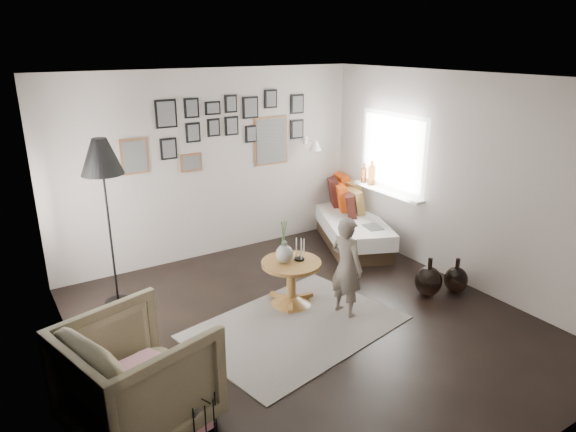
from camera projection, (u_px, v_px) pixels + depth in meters
ground at (309, 325)px, 5.59m from camera, size 4.80×4.80×0.00m
wall_back at (212, 165)px, 7.08m from camera, size 4.50×0.00×4.50m
wall_front at (526, 313)px, 3.24m from camera, size 4.50×0.00×4.50m
wall_left at (75, 260)px, 4.03m from camera, size 0.00×4.80×4.80m
wall_right at (461, 181)px, 6.30m from camera, size 0.00×4.80×4.80m
ceiling at (312, 79)px, 4.74m from camera, size 4.80×4.80×0.00m
door_left at (55, 241)px, 5.08m from camera, size 0.00×2.14×2.14m
window_right at (381, 186)px, 7.46m from camera, size 0.15×1.32×1.30m
gallery_wall at (230, 132)px, 7.07m from camera, size 2.74×0.03×1.08m
wall_sconce at (315, 145)px, 7.60m from camera, size 0.18×0.36×0.16m
rug at (296, 327)px, 5.54m from camera, size 2.42×1.91×0.01m
pedestal_table at (291, 285)px, 5.94m from camera, size 0.69×0.69×0.54m
vase at (284, 250)px, 5.78m from camera, size 0.20×0.20×0.49m
candles at (299, 250)px, 5.87m from camera, size 0.12×0.12×0.26m
daybed at (347, 223)px, 7.84m from camera, size 1.47×2.04×0.92m
magazine_on_daybed at (373, 227)px, 7.26m from camera, size 0.27×0.32×0.02m
armchair at (138, 376)px, 3.98m from camera, size 1.24×1.22×0.93m
armchair_cushion at (140, 370)px, 4.03m from camera, size 0.51×0.52×0.19m
floor_lamp at (102, 163)px, 5.49m from camera, size 0.46×0.46×1.96m
magazine_basket at (198, 415)px, 3.98m from camera, size 0.37×0.37×0.36m
demijohn_large at (428, 281)px, 6.18m from camera, size 0.32×0.32×0.49m
demijohn_small at (456, 280)px, 6.27m from camera, size 0.29×0.29×0.44m
child at (346, 267)px, 5.64m from camera, size 0.35×0.46×1.15m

